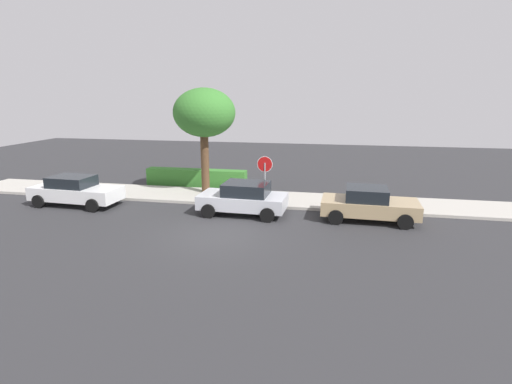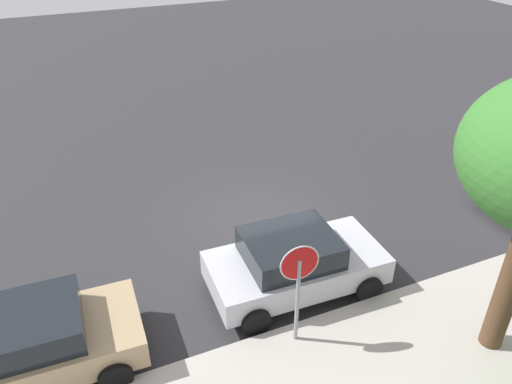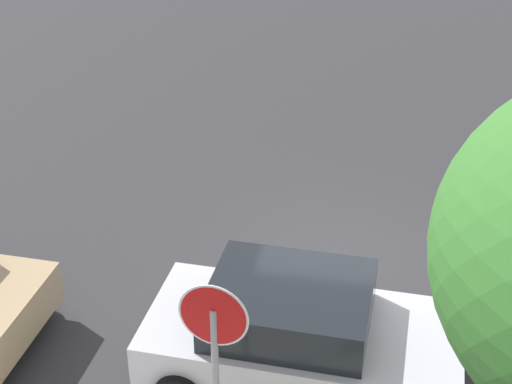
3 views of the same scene
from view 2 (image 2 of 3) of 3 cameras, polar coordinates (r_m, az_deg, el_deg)
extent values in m
plane|color=#2D2D30|center=(13.99, 0.26, -3.18)|extent=(60.00, 60.00, 0.00)
cube|color=#B2ADA3|center=(10.45, 13.00, -18.74)|extent=(32.00, 3.01, 0.14)
cylinder|color=gray|center=(9.91, 4.72, -12.62)|extent=(0.08, 0.08, 2.17)
cylinder|color=white|center=(9.23, 5.00, -8.10)|extent=(0.77, 0.08, 0.77)
cylinder|color=red|center=(9.23, 5.00, -8.10)|extent=(0.72, 0.09, 0.72)
cube|color=silver|center=(11.46, 4.60, -8.51)|extent=(4.03, 2.03, 0.62)
cube|color=black|center=(11.03, 3.94, -6.38)|extent=(2.05, 1.74, 0.56)
cylinder|color=black|center=(10.63, -0.03, -14.52)|extent=(0.65, 0.24, 0.64)
cylinder|color=black|center=(11.94, -3.34, -8.38)|extent=(0.65, 0.24, 0.64)
cylinder|color=black|center=(11.60, 12.71, -10.71)|extent=(0.65, 0.24, 0.64)
cylinder|color=black|center=(12.81, 8.23, -5.52)|extent=(0.65, 0.24, 0.64)
cube|color=tan|center=(10.62, -24.43, -16.05)|extent=(4.17, 2.02, 0.61)
cube|color=black|center=(10.20, -24.30, -13.67)|extent=(1.82, 1.71, 0.56)
cylinder|color=black|center=(10.07, -15.77, -19.58)|extent=(0.65, 0.24, 0.64)
cylinder|color=black|center=(11.38, -17.06, -12.48)|extent=(0.65, 0.24, 0.64)
cylinder|color=black|center=(16.19, 25.24, 0.04)|extent=(0.65, 0.25, 0.64)
cylinder|color=#513823|center=(10.52, 27.01, -9.33)|extent=(0.43, 0.43, 3.36)
camera|label=1|loc=(25.07, -24.55, 23.20)|focal=28.00mm
camera|label=3|loc=(5.22, 66.11, 4.30)|focal=55.00mm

